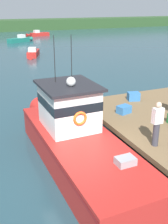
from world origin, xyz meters
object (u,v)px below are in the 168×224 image
Objects in this scene: main_fishing_boat at (75,137)px; deckhand_by_the_boat at (157,123)px; moored_boat_near_channel at (38,34)px; moored_boat_far_right at (33,53)px; crate_single_by_cleat at (134,96)px; moored_boat_off_the_point at (20,40)px; crate_single_far at (124,109)px.

main_fishing_boat reaches higher than deckhand_by_the_boat.
moored_boat_near_channel is (8.27, 47.82, -1.65)m from deckhand_by_the_boat.
deckhand_by_the_boat is 48.56m from moored_boat_near_channel.
moored_boat_near_channel reaches higher than moored_boat_far_right.
moored_boat_near_channel is at bearing 81.80° from crate_single_by_cleat.
moored_boat_near_channel is at bearing 80.19° from deckhand_by_the_boat.
main_fishing_boat is at bearing 136.95° from deckhand_by_the_boat.
main_fishing_boat is 2.13× the size of moored_boat_off_the_point.
crate_single_by_cleat reaches higher than moored_boat_near_channel.
moored_boat_far_right is (4.15, 24.03, -0.62)m from main_fishing_boat.
deckhand_by_the_boat is at bearing -114.27° from crate_single_by_cleat.
deckhand_by_the_boat reaches higher than moored_boat_far_right.
main_fishing_boat is 24.39m from moored_boat_far_right.
deckhand_by_the_boat is 0.35× the size of moored_boat_off_the_point.
moored_boat_near_channel is at bearing 80.29° from crate_single_far.
deckhand_by_the_boat reaches higher than crate_single_by_cleat.
crate_single_far is 0.13× the size of moored_boat_near_channel.
moored_boat_far_right is at bearing 80.21° from main_fishing_boat.
main_fishing_boat is at bearing -102.91° from moored_boat_near_channel.
crate_single_by_cleat is at bearing -91.90° from moored_boat_off_the_point.
crate_single_far is 37.12m from moored_boat_off_the_point.
crate_single_far is at bearing 78.82° from deckhand_by_the_boat.
crate_single_far is 0.14× the size of moored_boat_far_right.
crate_single_by_cleat is 21.64m from moored_boat_far_right.
moored_boat_off_the_point is at bearing 81.89° from main_fishing_boat.
moored_boat_near_channel is (7.65, 44.69, -0.97)m from crate_single_far.
crate_single_far is 0.13× the size of moored_boat_off_the_point.
moored_boat_off_the_point is at bearing 86.01° from crate_single_far.
main_fishing_boat is 3.21m from deckhand_by_the_boat.
moored_boat_off_the_point is at bearing 85.44° from deckhand_by_the_boat.
deckhand_by_the_boat is at bearing -101.18° from crate_single_far.
moored_boat_far_right is (-1.28, -14.05, -0.03)m from moored_boat_off_the_point.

